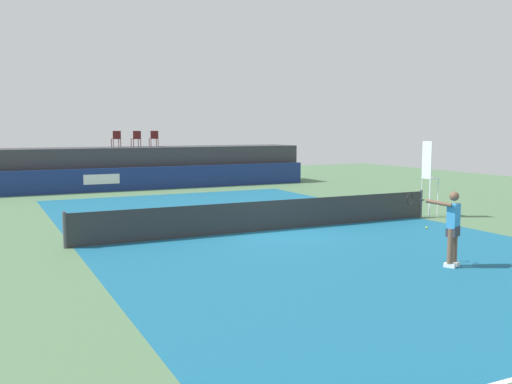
{
  "coord_description": "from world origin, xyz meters",
  "views": [
    {
      "loc": [
        -8.14,
        -15.78,
        3.22
      ],
      "look_at": [
        0.5,
        2.0,
        1.0
      ],
      "focal_mm": 39.84,
      "sensor_mm": 36.0,
      "label": 1
    }
  ],
  "objects": [
    {
      "name": "court_inner",
      "position": [
        0.0,
        0.0,
        0.0
      ],
      "size": [
        12.0,
        22.0,
        0.0
      ],
      "primitive_type": "cube",
      "color": "#16597A",
      "rests_on": "ground"
    },
    {
      "name": "sponsor_wall",
      "position": [
        -0.01,
        13.5,
        0.6
      ],
      "size": [
        18.0,
        0.22,
        1.2
      ],
      "color": "navy",
      "rests_on": "ground"
    },
    {
      "name": "spectator_chair_far_left",
      "position": [
        -1.42,
        15.51,
        2.69
      ],
      "size": [
        0.46,
        0.46,
        0.89
      ],
      "color": "#561919",
      "rests_on": "spectator_platform"
    },
    {
      "name": "net_post_far",
      "position": [
        6.2,
        0.0,
        0.5
      ],
      "size": [
        0.1,
        0.1,
        1.0
      ],
      "primitive_type": "cylinder",
      "color": "#4C4C51",
      "rests_on": "ground"
    },
    {
      "name": "spectator_chair_center",
      "position": [
        0.68,
        15.52,
        2.69
      ],
      "size": [
        0.45,
        0.45,
        0.89
      ],
      "color": "#561919",
      "rests_on": "spectator_platform"
    },
    {
      "name": "spectator_platform",
      "position": [
        0.0,
        15.3,
        1.1
      ],
      "size": [
        18.0,
        2.8,
        2.2
      ],
      "primitive_type": "cube",
      "color": "#38383D",
      "rests_on": "ground"
    },
    {
      "name": "tennis_ball",
      "position": [
        4.7,
        -1.96,
        0.04
      ],
      "size": [
        0.07,
        0.07,
        0.07
      ],
      "primitive_type": "sphere",
      "color": "#D8EA33",
      "rests_on": "court_inner"
    },
    {
      "name": "tennis_net",
      "position": [
        0.0,
        0.0,
        0.47
      ],
      "size": [
        12.4,
        0.02,
        0.95
      ],
      "primitive_type": "cube",
      "color": "#2D2D2D",
      "rests_on": "ground"
    },
    {
      "name": "spectator_chair_left",
      "position": [
        -0.41,
        15.16,
        2.69
      ],
      "size": [
        0.47,
        0.47,
        0.89
      ],
      "color": "#561919",
      "rests_on": "spectator_platform"
    },
    {
      "name": "net_post_near",
      "position": [
        -6.2,
        0.0,
        0.5
      ],
      "size": [
        0.1,
        0.1,
        1.0
      ],
      "primitive_type": "cylinder",
      "color": "#4C4C51",
      "rests_on": "ground"
    },
    {
      "name": "umpire_chair",
      "position": [
        6.5,
        -0.01,
        1.59
      ],
      "size": [
        0.47,
        0.47,
        2.76
      ],
      "color": "white",
      "rests_on": "ground"
    },
    {
      "name": "tennis_player",
      "position": [
        1.64,
        -6.06,
        0.96
      ],
      "size": [
        1.03,
        1.06,
        1.77
      ],
      "color": "white",
      "rests_on": "court_inner"
    },
    {
      "name": "ground_plane",
      "position": [
        0.0,
        3.0,
        0.0
      ],
      "size": [
        48.0,
        48.0,
        0.0
      ],
      "primitive_type": "plane",
      "color": "#4C704C"
    }
  ]
}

